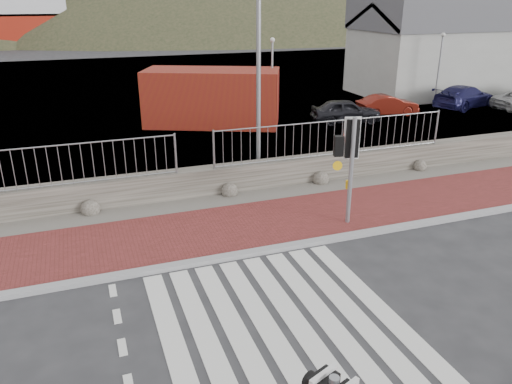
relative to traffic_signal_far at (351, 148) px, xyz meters
name	(u,v)px	position (x,y,z in m)	size (l,w,h in m)	color
ground	(284,329)	(-3.46, -3.77, -2.23)	(220.00, 220.00, 0.00)	#28282B
sidewalk_far	(220,231)	(-3.46, 0.73, -2.19)	(40.00, 3.00, 0.08)	maroon
kerb_far	(237,255)	(-3.46, -0.77, -2.18)	(40.00, 0.25, 0.12)	gray
zebra_crossing	(284,328)	(-3.46, -3.77, -2.22)	(4.62, 5.60, 0.01)	silver
gravel_strip	(202,204)	(-3.46, 2.73, -2.20)	(40.00, 1.50, 0.06)	#59544C
stone_wall	(195,183)	(-3.46, 3.53, -1.78)	(40.00, 0.60, 0.90)	#454139
railing	(194,142)	(-3.46, 3.38, -0.41)	(18.07, 0.07, 1.22)	gray
quay	(125,90)	(-3.46, 24.13, -2.23)	(120.00, 40.00, 0.50)	#4C4C4F
water	(96,45)	(-3.46, 59.13, -2.23)	(220.00, 50.00, 0.05)	#3F4C54
harbor_building	(450,46)	(16.54, 16.13, 0.70)	(12.20, 6.20, 5.80)	#9E9E99
hills_backdrop	(138,156)	(3.29, 84.13, -25.28)	(254.00, 90.00, 100.00)	#272F1C
traffic_signal_far	(351,148)	(0.00, 0.00, 0.00)	(0.75, 0.39, 3.06)	gray
streetlight	(262,36)	(-0.90, 4.39, 2.55)	(1.70, 0.89, 8.50)	gray
shipping_container	(212,97)	(-0.41, 12.60, -0.88)	(6.45, 2.69, 2.69)	maroon
car_a	(346,111)	(5.99, 10.69, -1.63)	(1.40, 3.48, 1.19)	black
car_b	(387,105)	(8.91, 11.43, -1.69)	(1.14, 3.28, 1.08)	#5A140C
car_c	(464,97)	(14.13, 11.58, -1.59)	(1.78, 4.37, 1.27)	#15143E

